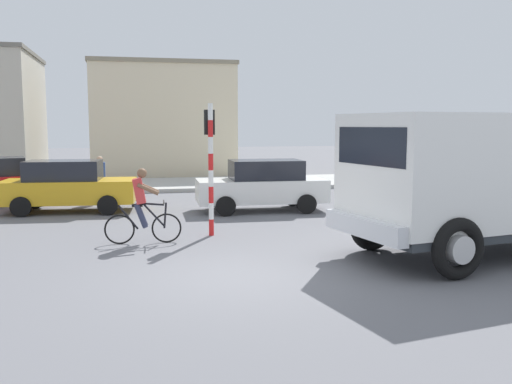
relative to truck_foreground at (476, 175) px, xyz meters
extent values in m
plane|color=slate|center=(-4.95, -0.43, -1.67)|extent=(120.00, 120.00, 0.00)
cube|color=#ADADA8|center=(-4.95, 14.92, -1.59)|extent=(80.00, 5.00, 0.16)
cube|color=white|center=(0.03, 0.01, 0.13)|extent=(5.56, 3.38, 2.20)
cube|color=#2D3338|center=(0.03, 0.01, -1.05)|extent=(5.45, 3.31, 0.16)
cube|color=silver|center=(-2.63, -0.47, -0.87)|extent=(0.65, 2.38, 0.36)
cube|color=black|center=(-2.48, -0.44, 0.63)|extent=(0.49, 2.11, 0.70)
torus|color=black|center=(-1.33, -1.54, -1.12)|extent=(1.13, 0.43, 1.10)
cylinder|color=beige|center=(-1.33, -1.54, -1.12)|extent=(0.54, 0.38, 0.50)
torus|color=black|center=(-1.78, 0.98, -1.12)|extent=(1.13, 0.43, 1.10)
cylinder|color=beige|center=(-1.78, 0.98, -1.12)|extent=(0.54, 0.38, 0.50)
torus|color=black|center=(1.39, 1.55, -1.12)|extent=(1.13, 0.43, 1.10)
cylinder|color=beige|center=(1.39, 1.55, -1.12)|extent=(0.54, 0.38, 0.50)
torus|color=black|center=(-6.05, 2.76, -1.33)|extent=(0.68, 0.08, 0.68)
torus|color=black|center=(-7.10, 2.81, -1.33)|extent=(0.68, 0.08, 0.68)
cylinder|color=black|center=(-6.40, 2.77, -0.76)|extent=(0.60, 0.08, 0.09)
cylinder|color=black|center=(-6.34, 2.77, -1.01)|extent=(0.51, 0.07, 0.57)
cylinder|color=black|center=(-6.89, 2.80, -1.06)|extent=(0.44, 0.07, 0.57)
cylinder|color=black|center=(-6.07, 2.76, -1.03)|extent=(0.10, 0.05, 0.59)
cylinder|color=black|center=(-6.10, 2.76, -0.72)|extent=(0.06, 0.50, 0.03)
cube|color=black|center=(-6.69, 2.79, -0.79)|extent=(0.25, 0.13, 0.06)
cube|color=#D13838|center=(-6.64, 2.79, -0.46)|extent=(0.31, 0.34, 0.59)
sphere|color=brown|center=(-6.57, 2.78, -0.06)|extent=(0.22, 0.22, 0.22)
cylinder|color=#2D334C|center=(-6.61, 2.89, -1.02)|extent=(0.31, 0.14, 0.57)
cylinder|color=brown|center=(-6.43, 2.94, -0.41)|extent=(0.50, 0.12, 0.29)
cylinder|color=#2D334C|center=(-6.62, 2.69, -1.02)|extent=(0.31, 0.14, 0.57)
cylinder|color=brown|center=(-6.45, 2.62, -0.41)|extent=(0.50, 0.12, 0.29)
cylinder|color=red|center=(-4.92, 3.39, -1.47)|extent=(0.12, 0.12, 0.40)
cylinder|color=white|center=(-4.92, 3.39, -1.07)|extent=(0.12, 0.12, 0.40)
cylinder|color=red|center=(-4.92, 3.39, -0.67)|extent=(0.12, 0.12, 0.40)
cylinder|color=white|center=(-4.92, 3.39, -0.27)|extent=(0.12, 0.12, 0.40)
cylinder|color=red|center=(-4.92, 3.39, 0.13)|extent=(0.12, 0.12, 0.40)
cylinder|color=white|center=(-4.92, 3.39, 0.53)|extent=(0.12, 0.12, 0.40)
cylinder|color=red|center=(-4.92, 3.39, 0.93)|extent=(0.12, 0.12, 0.40)
cylinder|color=white|center=(-4.92, 3.39, 1.33)|extent=(0.12, 0.12, 0.40)
cube|color=black|center=(-4.92, 3.57, 1.08)|extent=(0.24, 0.20, 0.60)
sphere|color=orange|center=(-4.92, 3.69, 1.08)|extent=(0.14, 0.14, 0.14)
cylinder|color=black|center=(-10.17, 9.70, -1.37)|extent=(0.62, 0.30, 0.60)
cylinder|color=black|center=(-10.52, 11.36, -1.37)|extent=(0.62, 0.30, 0.60)
cube|color=white|center=(-2.81, 7.02, -1.02)|extent=(4.06, 1.85, 0.70)
cube|color=black|center=(-2.66, 7.01, -0.37)|extent=(2.25, 1.52, 0.60)
cylinder|color=black|center=(-4.08, 6.21, -1.37)|extent=(0.61, 0.20, 0.60)
cylinder|color=black|center=(-4.02, 7.91, -1.37)|extent=(0.61, 0.20, 0.60)
cylinder|color=black|center=(-1.61, 6.12, -1.37)|extent=(0.61, 0.20, 0.60)
cylinder|color=black|center=(-1.54, 7.82, -1.37)|extent=(0.61, 0.20, 0.60)
cube|color=gold|center=(-8.66, 8.14, -1.02)|extent=(4.13, 2.04, 0.70)
cube|color=black|center=(-8.81, 8.15, -0.37)|extent=(2.32, 1.63, 0.60)
cylinder|color=black|center=(-7.35, 8.88, -1.37)|extent=(0.61, 0.23, 0.60)
cylinder|color=black|center=(-7.49, 7.19, -1.37)|extent=(0.61, 0.23, 0.60)
cylinder|color=black|center=(-9.82, 9.10, -1.37)|extent=(0.61, 0.23, 0.60)
cylinder|color=black|center=(-9.97, 7.40, -1.37)|extent=(0.61, 0.23, 0.60)
cylinder|color=#2D334C|center=(-7.81, 9.98, -1.24)|extent=(0.22, 0.22, 0.85)
cube|color=#3351A8|center=(-7.81, 9.98, -0.54)|extent=(0.34, 0.22, 0.56)
sphere|color=tan|center=(-7.81, 9.98, -0.15)|extent=(0.20, 0.20, 0.20)
cube|color=beige|center=(-5.02, 21.34, 1.18)|extent=(7.19, 6.84, 5.69)
cube|color=gray|center=(-5.02, 21.34, 4.12)|extent=(7.33, 6.97, 0.20)
camera|label=1|loc=(-6.88, -10.15, 1.01)|focal=39.75mm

